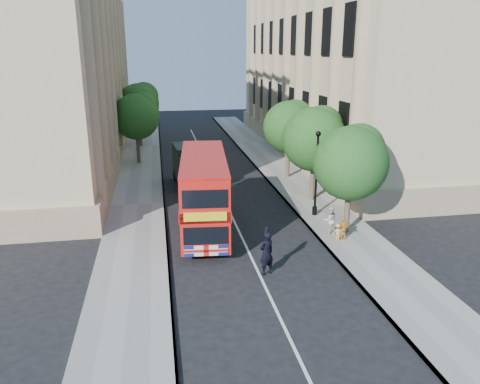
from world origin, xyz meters
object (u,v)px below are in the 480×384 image
box_van (190,167)px  woman_pedestrian (330,220)px  double_decker_bus (204,191)px  lamp_post (316,177)px  police_constable (266,253)px

box_van → woman_pedestrian: 13.27m
double_decker_bus → lamp_post: bearing=13.6°
lamp_post → police_constable: size_ratio=2.50×
box_van → woman_pedestrian: box_van is taller
lamp_post → box_van: 10.90m
double_decker_bus → woman_pedestrian: size_ratio=5.93×
lamp_post → police_constable: lamp_post is taller
lamp_post → woman_pedestrian: size_ratio=3.31×
woman_pedestrian → double_decker_bus: bearing=-21.2°
lamp_post → double_decker_bus: size_ratio=0.56×
lamp_post → box_van: size_ratio=0.98×
box_van → police_constable: bearing=-86.3°
police_constable → double_decker_bus: bearing=-94.5°
police_constable → woman_pedestrian: 5.95m
lamp_post → woman_pedestrian: lamp_post is taller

